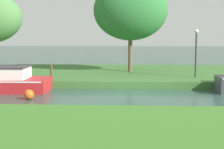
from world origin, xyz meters
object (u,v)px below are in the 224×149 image
object	(u,v)px
willow_tree_centre	(130,10)
mooring_post_near	(51,72)
channel_buoy	(29,94)
lamp_post	(196,47)

from	to	relation	value
willow_tree_centre	mooring_post_near	distance (m)	7.23
channel_buoy	lamp_post	bearing A→B (deg)	31.08
willow_tree_centre	channel_buoy	distance (m)	10.26
mooring_post_near	channel_buoy	distance (m)	3.81
mooring_post_near	channel_buoy	bearing A→B (deg)	-93.30
channel_buoy	mooring_post_near	bearing A→B (deg)	86.70
willow_tree_centre	mooring_post_near	size ratio (longest dim) A/B	7.26
lamp_post	channel_buoy	xyz separation A→B (m)	(-8.61, -5.19, -1.97)
willow_tree_centre	mooring_post_near	xyz separation A→B (m)	(-4.51, -4.27, -3.72)
mooring_post_near	channel_buoy	world-z (taller)	mooring_post_near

